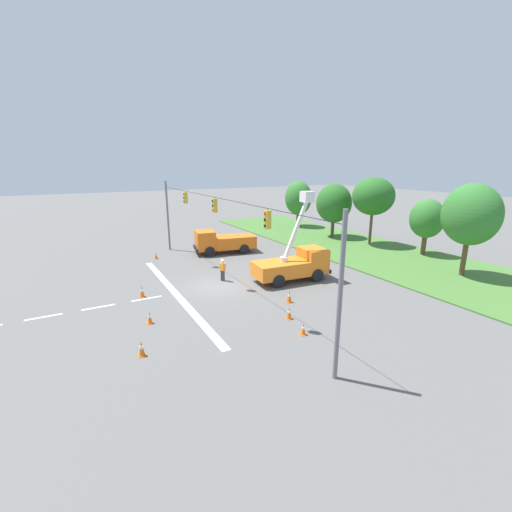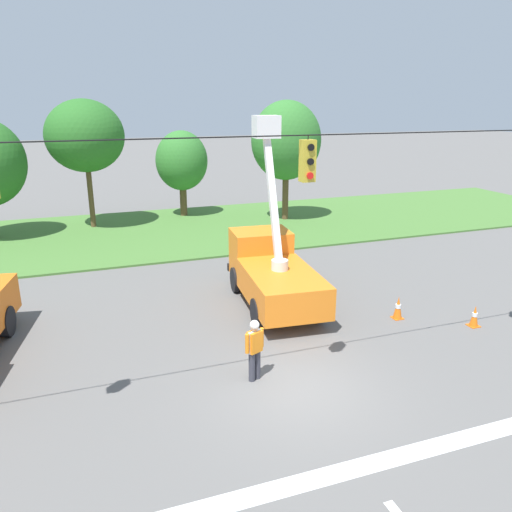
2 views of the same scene
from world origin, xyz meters
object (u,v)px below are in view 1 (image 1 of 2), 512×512
(traffic_cone_mid_right, at_px, (142,291))
(traffic_cone_foreground_left, at_px, (141,348))
(tree_far_west, at_px, (298,198))
(tree_centre, at_px, (373,196))
(traffic_cone_lane_edge_b, at_px, (156,255))
(tree_east, at_px, (427,219))
(traffic_cone_foreground_right, at_px, (150,318))
(utility_truck_bucket_lift, at_px, (294,263))
(traffic_cone_mid_left, at_px, (289,313))
(traffic_cone_near_bucket, at_px, (303,329))
(traffic_cone_lane_edge_a, at_px, (289,296))
(tree_far_east, at_px, (471,215))
(tree_west, at_px, (334,203))
(utility_truck_support_near, at_px, (223,241))
(road_worker, at_px, (222,268))

(traffic_cone_mid_right, bearing_deg, traffic_cone_foreground_left, -11.18)
(tree_far_west, height_order, tree_centre, tree_centre)
(traffic_cone_lane_edge_b, bearing_deg, traffic_cone_mid_right, -18.41)
(tree_east, height_order, traffic_cone_foreground_right, tree_east)
(tree_centre, height_order, utility_truck_bucket_lift, tree_centre)
(tree_far_west, distance_m, traffic_cone_mid_left, 31.45)
(tree_far_west, bearing_deg, traffic_cone_lane_edge_b, -70.55)
(tree_far_west, xyz_separation_m, traffic_cone_near_bucket, (27.09, -19.01, -3.83))
(tree_far_west, bearing_deg, tree_east, 4.61)
(tree_far_west, distance_m, traffic_cone_lane_edge_a, 28.96)
(traffic_cone_mid_left, distance_m, traffic_cone_near_bucket, 2.04)
(tree_far_east, bearing_deg, traffic_cone_mid_right, -108.47)
(traffic_cone_foreground_left, distance_m, traffic_cone_foreground_right, 3.50)
(tree_centre, distance_m, traffic_cone_mid_left, 22.68)
(tree_centre, relative_size, traffic_cone_mid_left, 10.04)
(tree_east, relative_size, tree_far_east, 0.75)
(traffic_cone_foreground_right, bearing_deg, tree_east, 94.99)
(utility_truck_bucket_lift, height_order, traffic_cone_foreground_left, utility_truck_bucket_lift)
(tree_far_west, xyz_separation_m, traffic_cone_lane_edge_a, (23.04, -17.14, -3.76))
(traffic_cone_mid_left, bearing_deg, traffic_cone_lane_edge_b, -167.79)
(traffic_cone_mid_right, xyz_separation_m, traffic_cone_near_bucket, (9.75, 6.44, -0.07))
(tree_far_west, relative_size, traffic_cone_mid_left, 8.81)
(traffic_cone_foreground_left, xyz_separation_m, traffic_cone_mid_left, (0.03, 8.41, -0.01))
(traffic_cone_foreground_left, relative_size, traffic_cone_mid_right, 0.96)
(utility_truck_bucket_lift, xyz_separation_m, traffic_cone_lane_edge_b, (-11.55, -8.08, -1.02))
(tree_west, distance_m, traffic_cone_foreground_left, 31.52)
(traffic_cone_near_bucket, bearing_deg, utility_truck_support_near, 169.72)
(tree_west, bearing_deg, tree_far_west, 175.86)
(traffic_cone_near_bucket, bearing_deg, traffic_cone_lane_edge_a, 155.28)
(tree_centre, bearing_deg, traffic_cone_mid_left, -58.46)
(tree_centre, bearing_deg, traffic_cone_lane_edge_b, -104.10)
(tree_far_east, bearing_deg, traffic_cone_lane_edge_b, -130.21)
(utility_truck_support_near, height_order, traffic_cone_lane_edge_b, utility_truck_support_near)
(tree_far_west, bearing_deg, traffic_cone_lane_edge_a, -36.65)
(tree_west, bearing_deg, utility_truck_bucket_lift, -50.63)
(tree_west, height_order, traffic_cone_mid_right, tree_west)
(traffic_cone_mid_left, xyz_separation_m, traffic_cone_lane_edge_a, (-2.07, 1.43, 0.04))
(traffic_cone_near_bucket, xyz_separation_m, traffic_cone_lane_edge_a, (-4.06, 1.87, 0.08))
(traffic_cone_foreground_right, distance_m, traffic_cone_lane_edge_a, 8.83)
(tree_far_west, bearing_deg, tree_west, -4.14)
(traffic_cone_mid_right, distance_m, traffic_cone_lane_edge_b, 9.97)
(utility_truck_support_near, height_order, traffic_cone_mid_left, utility_truck_support_near)
(utility_truck_bucket_lift, height_order, utility_truck_support_near, utility_truck_bucket_lift)
(tree_east, distance_m, road_worker, 21.11)
(tree_far_west, bearing_deg, tree_far_east, -3.90)
(tree_far_west, height_order, traffic_cone_mid_left, tree_far_west)
(tree_west, bearing_deg, traffic_cone_lane_edge_a, -48.20)
(traffic_cone_foreground_right, bearing_deg, tree_centre, 107.43)
(tree_far_west, distance_m, traffic_cone_near_bucket, 33.31)
(tree_far_west, height_order, traffic_cone_foreground_left, tree_far_west)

